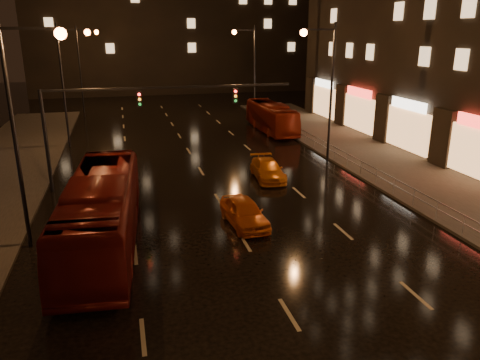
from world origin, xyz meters
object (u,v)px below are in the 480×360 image
at_px(bus_red, 102,212).
at_px(taxi_far, 268,170).
at_px(taxi_near, 244,212).
at_px(bus_curb, 271,117).

height_order(bus_red, taxi_far, bus_red).
relative_size(bus_red, taxi_far, 2.74).
relative_size(bus_red, taxi_near, 2.94).
height_order(bus_curb, taxi_far, bus_curb).
bearing_deg(taxi_far, bus_curb, 75.26).
bearing_deg(taxi_near, taxi_far, 58.87).
xyz_separation_m(bus_curb, taxi_near, (-8.50, -21.89, -0.70)).
relative_size(bus_curb, taxi_near, 2.47).
relative_size(taxi_near, taxi_far, 0.93).
bearing_deg(bus_curb, taxi_far, -108.83).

